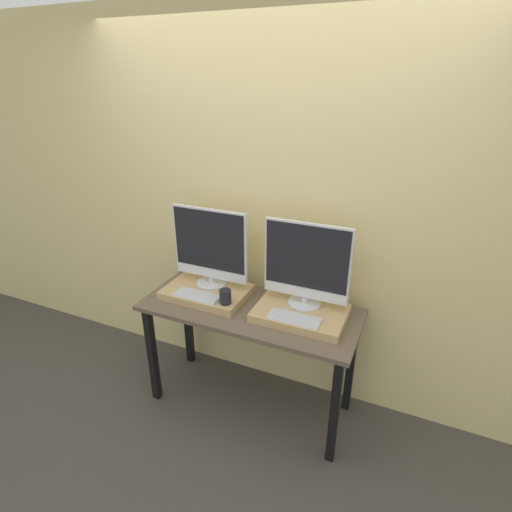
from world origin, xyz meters
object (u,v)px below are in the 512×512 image
Objects in this scene: keyboard_left at (197,295)px; mug at (225,297)px; keyboard_right at (294,318)px; monitor_right at (306,265)px; monitor_left at (210,247)px.

mug is at bearing -0.00° from keyboard_left.
keyboard_left is 1.00× the size of keyboard_right.
keyboard_left is 0.57× the size of monitor_right.
mug is 0.55m from monitor_right.
monitor_left is 1.74× the size of keyboard_left.
mug reaches higher than keyboard_left.
keyboard_left is at bearing -163.88° from monitor_right.
monitor_right is (0.66, 0.00, 0.00)m from monitor_left.
monitor_right is (0.46, 0.19, 0.23)m from mug.
mug is 0.17× the size of monitor_right.
monitor_left is 0.33m from keyboard_left.
keyboard_right is at bearing -16.12° from monitor_left.
monitor_left is at bearing 90.00° from keyboard_left.
keyboard_left is 0.66m from keyboard_right.
mug is (0.21, -0.00, 0.04)m from keyboard_left.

